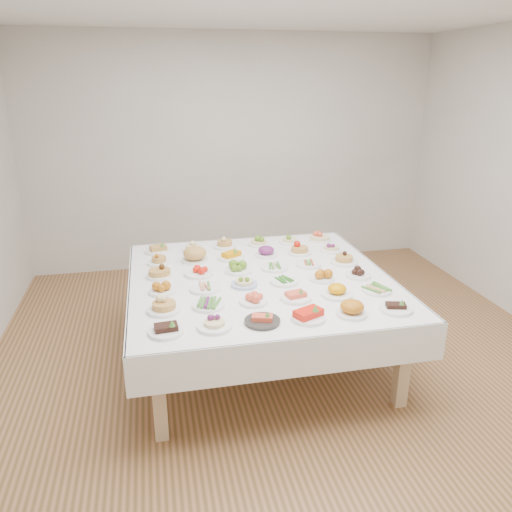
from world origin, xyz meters
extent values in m
plane|color=#A06942|center=(0.00, 0.00, 0.00)|extent=(5.00, 5.00, 0.00)
cube|color=silver|center=(0.00, 2.50, 1.40)|extent=(5.00, 0.02, 2.80)
cube|color=silver|center=(0.00, -2.50, 1.40)|extent=(5.00, 0.02, 2.80)
cube|color=white|center=(-0.21, 0.10, 0.72)|extent=(2.09, 2.09, 0.06)
cube|color=white|center=(-0.21, 1.15, 0.61)|extent=(2.11, 0.02, 0.28)
cube|color=white|center=(-0.21, -0.95, 0.61)|extent=(2.11, 0.01, 0.28)
cube|color=white|center=(0.84, 0.10, 0.61)|extent=(0.01, 2.11, 0.28)
cube|color=white|center=(-1.25, 0.10, 0.61)|extent=(0.02, 2.11, 0.28)
cube|color=#D9B58B|center=(-1.07, -0.77, 0.34)|extent=(0.09, 0.09, 0.69)
cube|color=#D9B58B|center=(0.66, -0.77, 0.34)|extent=(0.09, 0.09, 0.69)
cube|color=#D9B58B|center=(-1.07, 0.97, 0.34)|extent=(0.09, 0.09, 0.69)
cube|color=#D9B58B|center=(0.66, 0.97, 0.34)|extent=(0.09, 0.09, 0.69)
cylinder|color=white|center=(-1.00, -0.70, 0.76)|extent=(0.23, 0.23, 0.02)
cylinder|color=white|center=(-0.68, -0.69, 0.76)|extent=(0.23, 0.23, 0.02)
cylinder|color=#2D2A28|center=(-0.36, -0.69, 0.76)|extent=(0.24, 0.24, 0.02)
cylinder|color=white|center=(-0.05, -0.71, 0.76)|extent=(0.23, 0.23, 0.02)
cylinder|color=white|center=(0.27, -0.71, 0.76)|extent=(0.21, 0.21, 0.02)
cylinder|color=white|center=(0.59, -0.70, 0.76)|extent=(0.23, 0.23, 0.02)
cylinder|color=white|center=(-1.00, -0.38, 0.76)|extent=(0.24, 0.24, 0.02)
cylinder|color=white|center=(-0.68, -0.37, 0.76)|extent=(0.23, 0.23, 0.02)
cylinder|color=white|center=(-0.36, -0.38, 0.76)|extent=(0.20, 0.20, 0.02)
cylinder|color=white|center=(-0.04, -0.38, 0.76)|extent=(0.22, 0.22, 0.02)
cylinder|color=white|center=(0.28, -0.38, 0.76)|extent=(0.23, 0.23, 0.02)
cylinder|color=white|center=(0.60, -0.38, 0.76)|extent=(0.21, 0.21, 0.02)
cylinder|color=white|center=(-0.99, -0.05, 0.76)|extent=(0.21, 0.21, 0.02)
cylinder|color=white|center=(-0.67, -0.07, 0.76)|extent=(0.23, 0.23, 0.02)
cylinder|color=#4C66B2|center=(-0.36, -0.05, 0.76)|extent=(0.20, 0.20, 0.02)
cylinder|color=white|center=(-0.04, -0.06, 0.76)|extent=(0.22, 0.22, 0.02)
cylinder|color=white|center=(0.27, -0.06, 0.76)|extent=(0.20, 0.20, 0.02)
cylinder|color=white|center=(0.59, -0.06, 0.76)|extent=(0.20, 0.20, 0.02)
cylinder|color=white|center=(-1.01, 0.27, 0.76)|extent=(0.21, 0.21, 0.02)
cylinder|color=white|center=(-0.69, 0.25, 0.76)|extent=(0.24, 0.24, 0.02)
cylinder|color=white|center=(-0.36, 0.25, 0.76)|extent=(0.22, 0.22, 0.02)
cylinder|color=white|center=(-0.04, 0.25, 0.76)|extent=(0.22, 0.22, 0.02)
cylinder|color=white|center=(0.27, 0.27, 0.76)|extent=(0.22, 0.22, 0.02)
cylinder|color=white|center=(0.59, 0.26, 0.76)|extent=(0.24, 0.24, 0.02)
cylinder|color=white|center=(-1.00, 0.58, 0.76)|extent=(0.20, 0.20, 0.02)
cylinder|color=white|center=(-0.69, 0.57, 0.76)|extent=(0.23, 0.23, 0.02)
cylinder|color=white|center=(-0.36, 0.58, 0.76)|extent=(0.24, 0.24, 0.02)
cylinder|color=white|center=(-0.04, 0.58, 0.76)|extent=(0.20, 0.20, 0.02)
cylinder|color=white|center=(0.28, 0.57, 0.76)|extent=(0.21, 0.21, 0.02)
cylinder|color=white|center=(0.59, 0.58, 0.76)|extent=(0.20, 0.20, 0.02)
cylinder|color=white|center=(-1.00, 0.89, 0.76)|extent=(0.24, 0.24, 0.02)
cylinder|color=white|center=(-0.68, 0.89, 0.76)|extent=(0.20, 0.20, 0.02)
cylinder|color=white|center=(-0.37, 0.90, 0.76)|extent=(0.21, 0.21, 0.02)
cylinder|color=white|center=(-0.04, 0.90, 0.76)|extent=(0.21, 0.21, 0.02)
cylinder|color=white|center=(0.28, 0.90, 0.76)|extent=(0.20, 0.20, 0.02)
cylinder|color=white|center=(0.59, 0.90, 0.76)|extent=(0.22, 0.22, 0.02)
camera|label=1|loc=(-1.03, -3.59, 2.30)|focal=35.00mm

